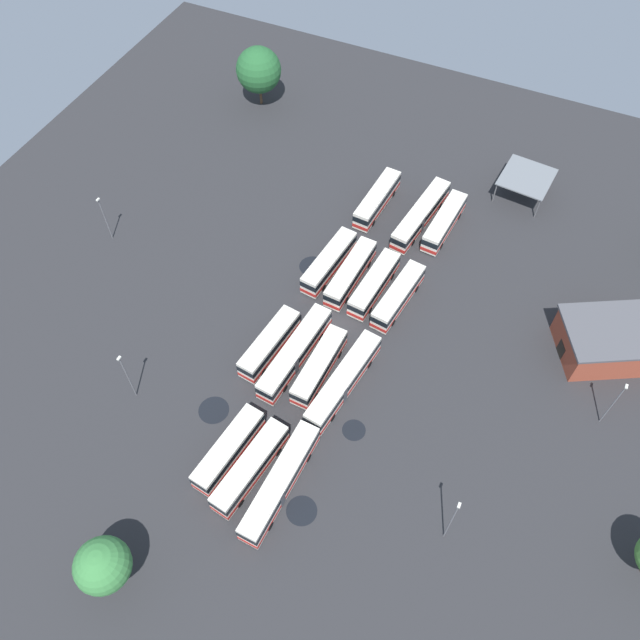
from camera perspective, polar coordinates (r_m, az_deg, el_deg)
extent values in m
plane|color=#28282B|center=(84.52, 1.42, -0.48)|extent=(123.08, 123.08, 0.00)
cube|color=silver|center=(72.49, -3.56, -14.20)|extent=(14.28, 3.07, 2.91)
cube|color=beige|center=(71.08, -3.62, -13.75)|extent=(13.70, 2.85, 0.14)
cube|color=black|center=(72.06, -3.58, -14.06)|extent=(14.35, 3.11, 0.93)
cube|color=red|center=(73.25, -3.53, -14.43)|extent=(14.35, 3.11, 0.58)
cube|color=black|center=(74.39, -0.86, -9.53)|extent=(0.15, 2.00, 1.07)
cube|color=#47474C|center=(72.05, -4.19, -15.22)|extent=(1.01, 2.52, 2.80)
cylinder|color=black|center=(75.30, -2.59, -11.43)|extent=(1.01, 0.34, 1.00)
cylinder|color=black|center=(74.83, -1.06, -12.15)|extent=(1.01, 0.34, 1.00)
cylinder|color=black|center=(72.76, -6.08, -17.00)|extent=(1.01, 0.34, 1.00)
cylinder|color=black|center=(72.27, -4.49, -17.81)|extent=(1.01, 0.34, 1.00)
cube|color=silver|center=(73.41, -6.21, -12.90)|extent=(11.81, 4.08, 2.91)
cube|color=beige|center=(72.01, -6.32, -12.43)|extent=(11.32, 3.82, 0.14)
cube|color=black|center=(72.98, -6.24, -12.76)|extent=(11.87, 4.12, 0.93)
cube|color=red|center=(74.16, -6.15, -13.14)|extent=(11.87, 4.12, 0.58)
cube|color=black|center=(74.64, -3.56, -9.33)|extent=(0.35, 1.98, 1.07)
cylinder|color=black|center=(75.90, -5.17, -10.76)|extent=(1.03, 0.44, 1.00)
cylinder|color=black|center=(75.26, -3.77, -11.63)|extent=(1.03, 0.44, 1.00)
cylinder|color=black|center=(74.06, -8.54, -14.92)|extent=(1.03, 0.44, 1.00)
cylinder|color=black|center=(73.40, -7.12, -15.87)|extent=(1.03, 0.44, 1.00)
cube|color=silver|center=(74.56, -8.12, -11.34)|extent=(10.89, 3.80, 2.91)
cube|color=beige|center=(73.19, -8.26, -10.84)|extent=(10.44, 3.55, 0.14)
cube|color=black|center=(74.14, -8.16, -11.19)|extent=(10.94, 3.84, 0.93)
cube|color=red|center=(75.30, -8.05, -11.59)|extent=(10.94, 3.84, 0.58)
cube|color=black|center=(75.67, -5.73, -8.09)|extent=(0.32, 1.99, 1.07)
cylinder|color=black|center=(77.01, -7.19, -9.44)|extent=(1.03, 0.43, 1.00)
cylinder|color=black|center=(76.29, -5.82, -10.27)|extent=(1.03, 0.43, 1.00)
cylinder|color=black|center=(75.28, -10.24, -13.19)|extent=(1.03, 0.43, 1.00)
cylinder|color=black|center=(74.53, -8.87, -14.09)|extent=(1.03, 0.43, 1.00)
cube|color=silver|center=(77.97, 2.11, -5.44)|extent=(14.38, 4.30, 2.91)
cube|color=beige|center=(76.66, 2.14, -4.86)|extent=(13.79, 4.04, 0.14)
cube|color=black|center=(77.57, 2.12, -5.26)|extent=(14.45, 4.35, 0.93)
cube|color=red|center=(78.68, 2.09, -5.73)|extent=(14.45, 4.35, 0.58)
cube|color=black|center=(80.90, 4.72, -1.54)|extent=(0.33, 1.98, 1.07)
cube|color=#47474C|center=(77.30, 1.50, -6.28)|extent=(1.22, 2.58, 2.80)
cylinder|color=black|center=(81.34, 3.01, -3.25)|extent=(1.03, 0.43, 1.00)
cylinder|color=black|center=(80.83, 4.38, -3.96)|extent=(1.03, 0.43, 1.00)
cylinder|color=black|center=(77.52, -0.33, -7.90)|extent=(1.03, 0.43, 1.00)
cylinder|color=black|center=(76.98, 1.09, -8.68)|extent=(1.03, 0.43, 1.00)
cube|color=silver|center=(78.99, -0.08, -4.13)|extent=(10.95, 2.85, 2.91)
cube|color=beige|center=(77.69, -0.08, -3.55)|extent=(10.51, 2.64, 0.14)
cube|color=black|center=(78.59, -0.08, -3.96)|extent=(11.01, 2.89, 0.93)
cube|color=red|center=(79.68, -0.07, -4.44)|extent=(11.01, 2.89, 0.58)
cube|color=black|center=(81.19, 1.67, -1.00)|extent=(0.14, 2.00, 1.07)
cylinder|color=black|center=(81.92, 0.30, -2.50)|extent=(1.01, 0.34, 1.00)
cylinder|color=black|center=(81.41, 1.71, -3.09)|extent=(1.01, 0.34, 1.00)
cylinder|color=black|center=(78.85, -1.92, -6.15)|extent=(1.01, 0.34, 1.00)
cylinder|color=black|center=(78.32, -0.47, -6.80)|extent=(1.01, 0.34, 1.00)
cube|color=silver|center=(80.08, -2.24, -2.94)|extent=(14.35, 3.75, 2.91)
cube|color=beige|center=(78.80, -2.27, -2.34)|extent=(13.76, 3.50, 0.14)
cube|color=black|center=(79.69, -2.25, -2.76)|extent=(14.42, 3.79, 0.93)
cube|color=red|center=(80.77, -2.22, -3.25)|extent=(14.42, 3.79, 0.58)
cube|color=black|center=(83.04, 0.30, 0.85)|extent=(0.25, 1.99, 1.07)
cube|color=#47474C|center=(79.40, -2.83, -3.76)|extent=(1.13, 2.55, 2.80)
cylinder|color=black|center=(83.51, -1.30, -0.88)|extent=(1.02, 0.39, 1.00)
cylinder|color=black|center=(82.85, 0.03, -1.52)|extent=(1.02, 0.39, 1.00)
cylinder|color=black|center=(79.65, -4.55, -5.38)|extent=(1.02, 0.39, 1.00)
cylinder|color=black|center=(78.97, -3.18, -6.10)|extent=(1.02, 0.39, 1.00)
cube|color=silver|center=(81.01, -4.51, -2.12)|extent=(10.74, 3.68, 2.91)
cube|color=beige|center=(79.75, -4.58, -1.51)|extent=(10.30, 3.44, 0.14)
cube|color=black|center=(80.63, -4.53, -1.94)|extent=(10.79, 3.73, 0.93)
cube|color=red|center=(81.69, -4.47, -2.43)|extent=(10.79, 3.73, 0.58)
cube|color=black|center=(82.94, -2.49, 0.68)|extent=(0.30, 1.99, 1.07)
cylinder|color=black|center=(83.88, -3.83, -0.67)|extent=(1.03, 0.42, 1.00)
cylinder|color=black|center=(83.11, -2.55, -1.34)|extent=(1.03, 0.42, 1.00)
cylinder|color=black|center=(81.15, -6.40, -3.89)|extent=(1.03, 0.42, 1.00)
cylinder|color=black|center=(80.35, -5.10, -4.61)|extent=(1.03, 0.42, 1.00)
cube|color=silver|center=(85.81, 6.97, 2.12)|extent=(11.09, 3.82, 2.91)
cube|color=beige|center=(84.61, 7.07, 2.75)|extent=(10.63, 3.57, 0.14)
cube|color=black|center=(85.44, 7.00, 2.31)|extent=(11.15, 3.86, 0.93)
cube|color=red|center=(86.45, 6.91, 1.79)|extent=(11.15, 3.86, 0.58)
cube|color=black|center=(88.63, 8.66, 4.69)|extent=(0.32, 1.99, 1.07)
cylinder|color=black|center=(89.01, 7.27, 3.38)|extent=(1.03, 0.43, 1.00)
cylinder|color=black|center=(88.53, 8.55, 2.77)|extent=(1.03, 0.43, 1.00)
cylinder|color=black|center=(85.17, 5.16, 0.41)|extent=(1.03, 0.43, 1.00)
cylinder|color=black|center=(84.67, 6.48, -0.25)|extent=(1.03, 0.43, 1.00)
cube|color=silver|center=(86.75, 4.84, 3.20)|extent=(11.04, 3.41, 2.91)
cube|color=beige|center=(85.57, 4.91, 3.84)|extent=(10.58, 3.18, 0.14)
cube|color=black|center=(86.39, 4.86, 3.39)|extent=(11.09, 3.45, 0.93)
cube|color=red|center=(87.38, 4.80, 2.86)|extent=(11.09, 3.45, 0.58)
cube|color=black|center=(89.60, 6.45, 5.77)|extent=(0.24, 1.99, 1.07)
cylinder|color=black|center=(89.97, 5.13, 4.42)|extent=(1.02, 0.39, 1.00)
cylinder|color=black|center=(89.46, 6.40, 3.86)|extent=(1.02, 0.39, 1.00)
cylinder|color=black|center=(86.11, 3.10, 1.46)|extent=(1.02, 0.39, 1.00)
cylinder|color=black|center=(85.57, 4.42, 0.86)|extent=(1.02, 0.39, 1.00)
cube|color=silver|center=(87.75, 2.73, 4.18)|extent=(11.51, 3.07, 2.91)
cube|color=beige|center=(86.58, 2.77, 4.83)|extent=(11.04, 2.85, 0.14)
cube|color=black|center=(87.39, 2.74, 4.38)|extent=(11.57, 3.11, 0.93)
cube|color=red|center=(88.38, 2.71, 3.84)|extent=(11.57, 3.11, 0.58)
cube|color=black|center=(90.80, 4.35, 6.85)|extent=(0.17, 1.99, 1.07)
cylinder|color=black|center=(91.10, 3.06, 5.44)|extent=(1.02, 0.36, 1.00)
cylinder|color=black|center=(90.54, 4.33, 4.93)|extent=(1.02, 0.36, 1.00)
cylinder|color=black|center=(87.02, 1.00, 2.34)|extent=(1.02, 0.36, 1.00)
cylinder|color=black|center=(86.44, 2.32, 1.79)|extent=(1.02, 0.36, 1.00)
cube|color=silver|center=(88.96, 0.81, 5.19)|extent=(11.39, 3.69, 2.91)
cube|color=beige|center=(87.81, 0.82, 5.84)|extent=(10.92, 3.44, 0.14)
cube|color=black|center=(88.61, 0.81, 5.38)|extent=(11.45, 3.73, 0.93)
cube|color=red|center=(89.58, 0.80, 4.85)|extent=(11.45, 3.73, 0.58)
cube|color=black|center=(91.83, 2.62, 7.68)|extent=(0.29, 1.99, 1.07)
cylinder|color=black|center=(92.26, 1.31, 6.34)|extent=(1.03, 0.41, 1.00)
cylinder|color=black|center=(91.56, 2.52, 5.80)|extent=(1.03, 0.41, 1.00)
cylinder|color=black|center=(88.40, -0.98, 3.48)|extent=(1.03, 0.41, 1.00)
cylinder|color=black|center=(87.67, 0.27, 2.89)|extent=(1.03, 0.41, 1.00)
cube|color=silver|center=(95.81, 10.99, 8.54)|extent=(11.19, 3.31, 2.91)
cube|color=beige|center=(94.74, 11.14, 9.18)|extent=(10.73, 3.08, 0.14)
cube|color=black|center=(95.48, 11.03, 8.73)|extent=(11.24, 3.35, 0.93)
cube|color=red|center=(96.39, 10.92, 8.20)|extent=(11.24, 3.35, 0.58)
cube|color=black|center=(99.32, 12.29, 10.72)|extent=(0.22, 1.99, 1.07)
cylinder|color=black|center=(99.26, 11.05, 9.49)|extent=(1.02, 0.38, 1.00)
cylinder|color=black|center=(98.89, 12.24, 9.00)|extent=(1.02, 0.38, 1.00)
cylinder|color=black|center=(94.60, 9.45, 6.99)|extent=(1.02, 0.38, 1.00)
cylinder|color=black|center=(94.21, 10.69, 6.48)|extent=(1.02, 0.38, 1.00)
cube|color=silver|center=(96.28, 8.95, 9.23)|extent=(14.38, 4.32, 2.91)
cube|color=beige|center=(95.21, 9.06, 9.87)|extent=(13.79, 4.05, 0.14)
cube|color=black|center=(95.95, 8.98, 9.42)|extent=(14.45, 4.37, 0.93)
cube|color=red|center=(96.85, 8.88, 8.89)|extent=(14.45, 4.37, 0.58)
cube|color=black|center=(100.80, 10.86, 11.82)|extent=(0.33, 1.98, 1.07)
cube|color=#47474C|center=(95.24, 8.51, 8.67)|extent=(1.23, 2.58, 2.80)
cylinder|color=black|center=(100.40, 9.44, 10.45)|extent=(1.03, 0.43, 1.00)
cylinder|color=black|center=(99.88, 10.59, 9.94)|extent=(1.03, 0.43, 1.00)
cylinder|color=black|center=(94.58, 7.03, 7.40)|extent=(1.03, 0.43, 1.00)
cylinder|color=black|center=(94.02, 8.23, 6.84)|extent=(1.03, 0.43, 1.00)
cube|color=silver|center=(97.81, 5.10, 10.64)|extent=(11.52, 3.23, 2.91)
cube|color=beige|center=(96.77, 5.17, 11.29)|extent=(11.05, 3.00, 0.14)
cube|color=black|center=(97.49, 5.12, 10.84)|extent=(11.57, 3.27, 0.93)
cube|color=red|center=(98.38, 5.07, 10.30)|extent=(11.57, 3.27, 0.58)
cube|color=black|center=(101.36, 6.56, 12.80)|extent=(0.20, 1.99, 1.07)
cylinder|color=black|center=(101.37, 5.35, 11.54)|extent=(1.02, 0.37, 1.00)
cylinder|color=black|center=(100.78, 6.52, 11.10)|extent=(1.02, 0.37, 1.00)
cylinder|color=black|center=(96.68, 3.53, 9.08)|extent=(1.02, 0.37, 1.00)
cylinder|color=black|center=(96.07, 4.73, 8.61)|extent=(1.02, 0.37, 1.00)
cube|color=#99422D|center=(88.00, 24.18, -1.77)|extent=(12.53, 13.66, 4.59)
cube|color=#4C4C51|center=(86.14, 24.73, -0.85)|extent=(13.28, 14.48, 0.36)
cube|color=black|center=(86.63, 20.63, -2.46)|extent=(1.61, 0.91, 2.20)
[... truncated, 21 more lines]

